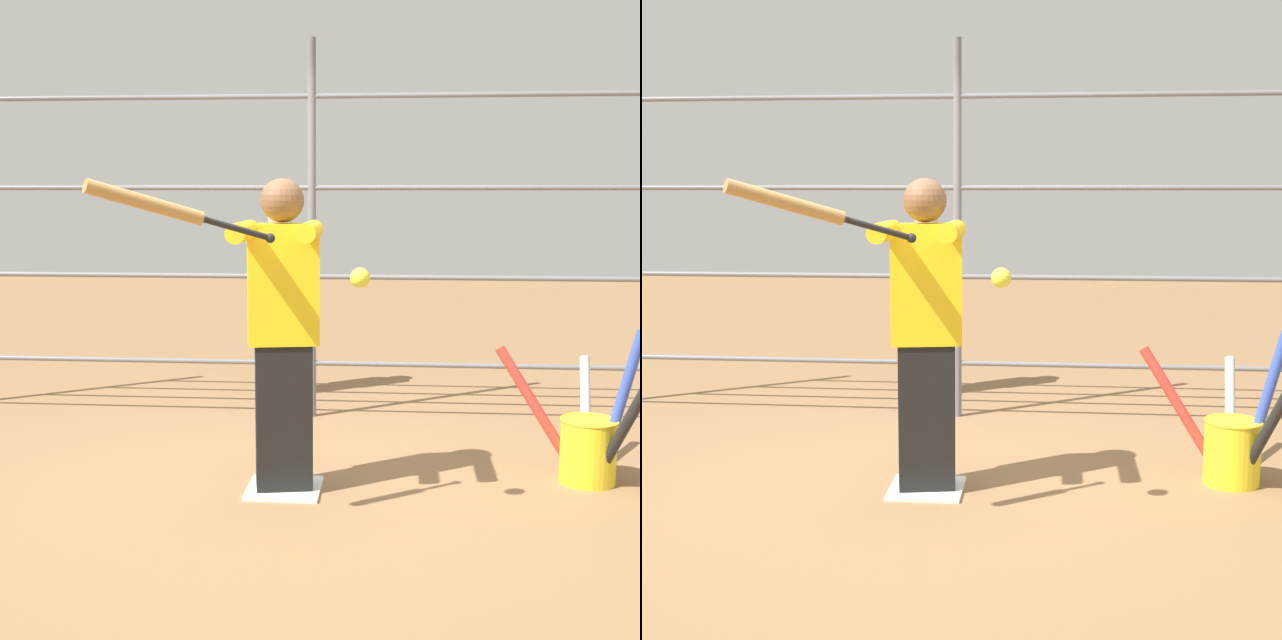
{
  "view_description": "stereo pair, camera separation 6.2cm",
  "coord_description": "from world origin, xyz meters",
  "views": [
    {
      "loc": [
        -0.61,
        4.66,
        1.65
      ],
      "look_at": [
        -0.22,
        0.2,
        0.98
      ],
      "focal_mm": 50.0,
      "sensor_mm": 36.0,
      "label": 1
    },
    {
      "loc": [
        -0.67,
        4.65,
        1.65
      ],
      "look_at": [
        -0.22,
        0.2,
        0.98
      ],
      "focal_mm": 50.0,
      "sensor_mm": 36.0,
      "label": 2
    }
  ],
  "objects": [
    {
      "name": "batter",
      "position": [
        0.0,
        0.02,
        0.92
      ],
      "size": [
        0.43,
        0.62,
        1.69
      ],
      "color": "black",
      "rests_on": "ground"
    },
    {
      "name": "bystander_behind_fence",
      "position": [
        0.32,
        -2.28,
        0.78
      ],
      "size": [
        0.31,
        0.19,
        1.5
      ],
      "color": "#3F3F47",
      "rests_on": "ground"
    },
    {
      "name": "softball_in_flight",
      "position": [
        -0.43,
        0.49,
        1.23
      ],
      "size": [
        0.1,
        0.1,
        0.1
      ],
      "color": "yellow"
    },
    {
      "name": "baseball_bat_swinging",
      "position": [
        0.44,
        0.77,
        1.56
      ],
      "size": [
        0.76,
        0.56,
        0.3
      ],
      "color": "black"
    },
    {
      "name": "fence_backstop",
      "position": [
        0.0,
        -1.6,
        1.33
      ],
      "size": [
        5.87,
        0.06,
        2.66
      ],
      "color": "slate",
      "rests_on": "ground"
    },
    {
      "name": "home_plate",
      "position": [
        0.0,
        0.0,
        0.01
      ],
      "size": [
        0.4,
        0.4,
        0.02
      ],
      "color": "white",
      "rests_on": "ground"
    },
    {
      "name": "ground_plane",
      "position": [
        0.0,
        0.0,
        0.0
      ],
      "size": [
        24.0,
        24.0,
        0.0
      ],
      "primitive_type": "plane",
      "color": "olive"
    },
    {
      "name": "bat_bucket",
      "position": [
        -1.69,
        -0.29,
        0.24
      ],
      "size": [
        0.83,
        0.99,
        0.88
      ],
      "color": "yellow",
      "rests_on": "ground"
    }
  ]
}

